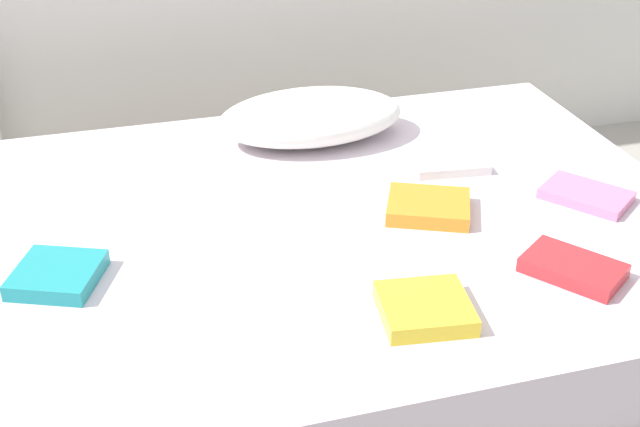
{
  "coord_description": "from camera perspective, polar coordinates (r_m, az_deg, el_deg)",
  "views": [
    {
      "loc": [
        -0.54,
        -1.84,
        1.61
      ],
      "look_at": [
        0.0,
        0.05,
        0.48
      ],
      "focal_mm": 47.4,
      "sensor_mm": 36.0,
      "label": 1
    }
  ],
  "objects": [
    {
      "name": "textbook_orange",
      "position": [
        2.23,
        7.33,
        0.45
      ],
      "size": [
        0.27,
        0.25,
        0.04
      ],
      "primitive_type": "cube",
      "rotation": [
        0.0,
        0.0,
        -0.42
      ],
      "color": "orange",
      "rests_on": "bed"
    },
    {
      "name": "bed",
      "position": [
        2.35,
        0.33,
        -5.52
      ],
      "size": [
        2.0,
        1.5,
        0.5
      ],
      "color": "brown",
      "rests_on": "ground"
    },
    {
      "name": "pillow",
      "position": [
        2.62,
        -0.61,
        6.56
      ],
      "size": [
        0.58,
        0.34,
        0.14
      ],
      "primitive_type": "ellipsoid",
      "color": "white",
      "rests_on": "bed"
    },
    {
      "name": "textbook_white",
      "position": [
        2.5,
        8.55,
        3.53
      ],
      "size": [
        0.23,
        0.2,
        0.03
      ],
      "primitive_type": "cube",
      "rotation": [
        0.0,
        0.0,
        -0.11
      ],
      "color": "white",
      "rests_on": "bed"
    },
    {
      "name": "textbook_teal",
      "position": [
        2.04,
        -17.32,
        -3.98
      ],
      "size": [
        0.24,
        0.24,
        0.04
      ],
      "primitive_type": "cube",
      "rotation": [
        0.0,
        0.0,
        -0.4
      ],
      "color": "teal",
      "rests_on": "bed"
    },
    {
      "name": "textbook_pink",
      "position": [
        2.4,
        17.52,
        1.2
      ],
      "size": [
        0.25,
        0.27,
        0.03
      ],
      "primitive_type": "cube",
      "rotation": [
        0.0,
        0.0,
        -0.92
      ],
      "color": "pink",
      "rests_on": "bed"
    },
    {
      "name": "textbook_red",
      "position": [
        2.06,
        16.72,
        -3.55
      ],
      "size": [
        0.24,
        0.26,
        0.04
      ],
      "primitive_type": "cube",
      "rotation": [
        0.0,
        0.0,
        -0.94
      ],
      "color": "red",
      "rests_on": "bed"
    },
    {
      "name": "ground_plane",
      "position": [
        2.5,
        0.32,
        -10.14
      ],
      "size": [
        8.0,
        8.0,
        0.0
      ],
      "primitive_type": "plane",
      "color": "#9E998E"
    },
    {
      "name": "textbook_yellow",
      "position": [
        1.85,
        7.09,
        -6.37
      ],
      "size": [
        0.21,
        0.21,
        0.04
      ],
      "primitive_type": "cube",
      "rotation": [
        0.0,
        0.0,
        -0.12
      ],
      "color": "yellow",
      "rests_on": "bed"
    }
  ]
}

